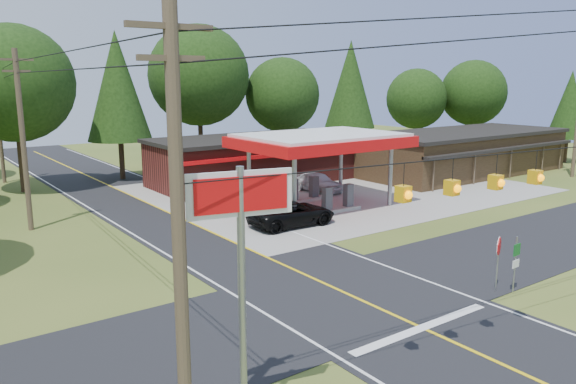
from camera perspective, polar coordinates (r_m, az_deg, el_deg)
ground at (r=22.60m, az=6.44°, el=-10.47°), size 120.00×120.00×0.00m
main_highway at (r=22.59m, az=6.44°, el=-10.44°), size 8.00×120.00×0.02m
cross_road at (r=22.59m, az=6.44°, el=-10.43°), size 70.00×7.00×0.02m
lane_center_yellow at (r=22.59m, az=6.44°, el=-10.41°), size 0.15×110.00×0.00m
gas_canopy at (r=36.93m, az=3.34°, el=5.00°), size 10.60×7.40×4.88m
convenience_store at (r=45.86m, az=-3.64°, el=3.30°), size 16.40×7.55×3.80m
strip_building at (r=53.02m, az=17.35°, el=3.91°), size 20.40×8.75×3.80m
utility_pole_near_left at (r=11.87m, az=-11.03°, el=-4.46°), size 1.80×0.30×10.00m
utility_pole_far_left at (r=34.12m, az=-25.35°, el=4.97°), size 1.80×0.30×10.00m
overhead_beacons at (r=16.38m, az=18.55°, el=3.15°), size 17.04×2.04×1.03m
treeline_backdrop at (r=42.19m, az=-15.26°, el=9.82°), size 70.27×51.59×13.30m
suv_car at (r=32.53m, az=0.40°, el=-2.19°), size 5.41×5.41×1.46m
sedan_car at (r=42.39m, az=3.01°, el=1.02°), size 4.88×4.88×1.47m
big_stop_sign at (r=12.64m, az=-4.76°, el=-5.07°), size 2.38×0.65×6.54m
octagonal_stop_sign at (r=23.91m, az=20.60°, el=-5.62°), size 0.74×0.37×2.28m
route_sign_post at (r=24.09m, az=22.13°, el=-6.35°), size 0.48×0.10×2.32m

